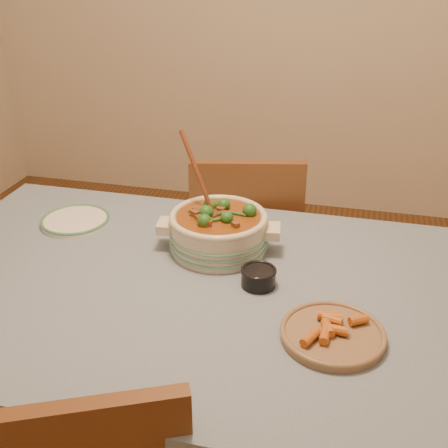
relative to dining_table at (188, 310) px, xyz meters
name	(u,v)px	position (x,y,z in m)	size (l,w,h in m)	color
dining_table	(188,310)	(0.00, 0.00, 0.00)	(1.68, 1.08, 0.76)	brown
stew_casserole	(218,228)	(0.04, 0.21, 0.17)	(0.39, 0.33, 0.36)	beige
white_plate	(75,220)	(-0.48, 0.27, 0.10)	(0.28, 0.28, 0.02)	white
condiment_bowl	(258,276)	(0.20, 0.04, 0.12)	(0.12, 0.12, 0.05)	black
fried_plate	(333,333)	(0.42, -0.15, 0.11)	(0.31, 0.31, 0.04)	#866A4A
chair_far	(245,243)	(0.03, 0.69, -0.15)	(0.51, 0.51, 0.91)	brown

